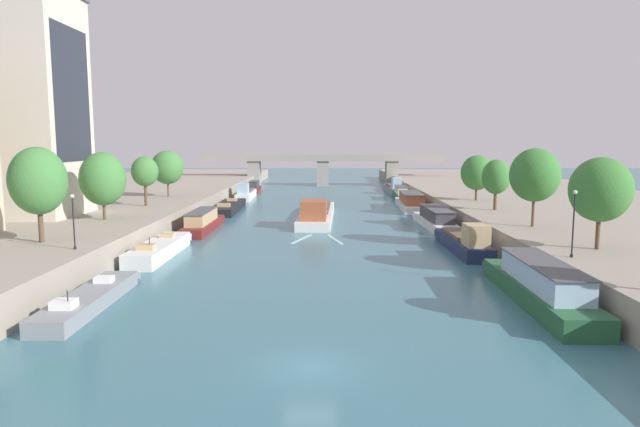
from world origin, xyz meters
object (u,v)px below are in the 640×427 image
moored_boat_right_lone (435,219)px  lamppost_right_bank (574,221)px  moored_boat_right_near (411,202)px  tree_left_second (103,179)px  barge_midriver (317,213)px  moored_boat_right_second (393,188)px  tree_right_distant (496,177)px  tree_right_second (601,190)px  lamppost_left_bank (73,219)px  tree_left_nearest (145,172)px  bridge_far (323,166)px  moored_boat_left_lone (203,222)px  moored_boat_left_near (160,249)px  tree_left_end_of_row (167,167)px  moored_boat_right_far (539,285)px  moored_boat_left_downstream (254,187)px  moored_boat_right_midway (464,242)px  moored_boat_left_end (90,299)px  tree_right_midway (477,173)px  tree_left_by_lamp (38,181)px  moored_boat_right_gap_after (401,194)px  moored_boat_left_far (229,207)px  tree_right_end_of_row (535,175)px  moored_boat_left_gap_after (246,194)px

moored_boat_right_lone → lamppost_right_bank: 30.21m
moored_boat_right_near → tree_left_second: bearing=-140.3°
barge_midriver → moored_boat_right_second: size_ratio=1.61×
lamppost_right_bank → tree_right_distant: bearing=84.0°
moored_boat_right_lone → tree_right_distant: tree_right_distant is taller
tree_right_second → lamppost_left_bank: bearing=-179.4°
tree_left_nearest → tree_right_second: (42.90, -28.12, 0.16)m
moored_boat_right_near → bridge_far: size_ratio=0.30×
moored_boat_left_lone → tree_left_nearest: (-8.04, 4.23, 5.73)m
moored_boat_left_near → moored_boat_right_lone: moored_boat_right_lone is taller
moored_boat_left_near → tree_left_end_of_row: (-7.97, 31.42, 6.04)m
moored_boat_right_far → lamppost_right_bank: size_ratio=3.47×
moored_boat_left_downstream → barge_midriver: bearing=-72.1°
moored_boat_right_second → moored_boat_right_far: bearing=-90.2°
moored_boat_right_midway → moored_boat_right_second: bearing=89.2°
tree_right_distant → moored_boat_right_second: bearing=96.6°
moored_boat_left_end → tree_left_second: 24.59m
moored_boat_right_lone → tree_right_midway: size_ratio=2.49×
tree_left_by_lamp → barge_midriver: bearing=54.6°
moored_boat_right_far → tree_right_second: tree_right_second is taller
tree_left_second → tree_left_end_of_row: 24.77m
moored_boat_right_gap_after → tree_right_distant: 37.13m
moored_boat_left_far → tree_right_end_of_row: tree_right_end_of_row is taller
tree_left_second → moored_boat_right_gap_after: bearing=50.9°
moored_boat_left_far → moored_boat_left_downstream: moored_boat_left_downstream is taller
moored_boat_right_far → moored_boat_right_gap_after: bearing=90.1°
moored_boat_right_second → tree_right_second: 75.44m
moored_boat_left_end → moored_boat_left_gap_after: moored_boat_left_gap_after is taller
moored_boat_right_midway → lamppost_left_bank: (-32.00, -11.84, 3.77)m
moored_boat_right_near → moored_boat_right_gap_after: moored_boat_right_near is taller
moored_boat_left_gap_after → moored_boat_left_lone: bearing=-89.7°
moored_boat_left_downstream → moored_boat_left_gap_after: bearing=-89.0°
moored_boat_right_lone → tree_left_by_lamp: 44.06m
moored_boat_left_lone → tree_right_midway: 37.47m
tree_left_end_of_row → tree_right_end_of_row: bearing=-34.2°
barge_midriver → tree_right_midway: 22.71m
tree_right_second → tree_right_end_of_row: tree_right_end_of_row is taller
moored_boat_left_downstream → moored_boat_right_midway: moored_boat_right_midway is taller
tree_right_second → moored_boat_right_second: bearing=94.7°
tree_right_midway → lamppost_right_bank: size_ratio=1.32×
barge_midriver → moored_boat_right_midway: size_ratio=1.81×
moored_boat_left_gap_after → tree_left_end_of_row: 23.19m
lamppost_left_bank → tree_right_end_of_row: bearing=17.0°
tree_right_distant → lamppost_left_bank: bearing=-147.4°
moored_boat_right_second → moored_boat_right_near: bearing=-91.5°
moored_boat_left_gap_after → tree_right_second: (35.08, -61.15, 5.96)m
moored_boat_left_gap_after → tree_right_second: tree_right_second is taller
barge_midriver → tree_right_second: size_ratio=3.55×
moored_boat_left_lone → lamppost_right_bank: size_ratio=3.04×
moored_boat_left_end → moored_boat_left_gap_after: size_ratio=0.90×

